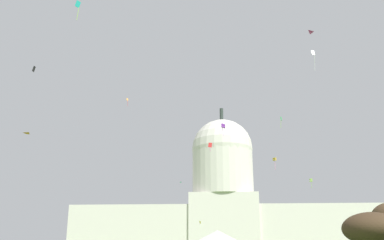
{
  "coord_description": "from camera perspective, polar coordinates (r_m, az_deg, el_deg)",
  "views": [
    {
      "loc": [
        2.16,
        -27.45,
        1.61
      ],
      "look_at": [
        -4.83,
        85.41,
        36.35
      ],
      "focal_mm": 40.55,
      "sensor_mm": 36.0,
      "label": 1
    }
  ],
  "objects": [
    {
      "name": "capitol_building",
      "position": [
        214.77,
        4.16,
        -11.35
      ],
      "size": [
        144.31,
        30.5,
        73.3
      ],
      "color": "silver",
      "rests_on": "ground_plane"
    },
    {
      "name": "tree_east_mid",
      "position": [
        89.06,
        22.56,
        -13.06
      ],
      "size": [
        11.5,
        11.79,
        8.92
      ],
      "color": "#42301E",
      "rests_on": "ground_plane"
    },
    {
      "name": "kite_orange_mid",
      "position": [
        76.46,
        -20.67,
        -1.78
      ],
      "size": [
        1.16,
        1.26,
        0.24
      ],
      "rotation": [
        0.0,
        0.0,
        1.07
      ],
      "color": "orange"
    },
    {
      "name": "kite_green_mid",
      "position": [
        108.55,
        11.63,
        0.02
      ],
      "size": [
        0.46,
        0.56,
        2.85
      ],
      "rotation": [
        0.0,
        0.0,
        0.27
      ],
      "color": "green"
    },
    {
      "name": "kite_cyan_mid",
      "position": [
        154.01,
        -1.7,
        -8.42
      ],
      "size": [
        0.86,
        1.79,
        0.43
      ],
      "rotation": [
        0.0,
        0.0,
        4.68
      ],
      "color": "#33BCDB"
    },
    {
      "name": "kite_gold_mid",
      "position": [
        101.33,
        10.8,
        -5.11
      ],
      "size": [
        0.92,
        0.93,
        2.96
      ],
      "rotation": [
        0.0,
        0.0,
        2.58
      ],
      "color": "gold"
    },
    {
      "name": "kite_magenta_high",
      "position": [
        83.79,
        15.79,
        10.89
      ],
      "size": [
        1.33,
        1.61,
        0.16
      ],
      "rotation": [
        0.0,
        0.0,
        1.2
      ],
      "color": "#D1339E"
    },
    {
      "name": "kite_red_mid",
      "position": [
        125.78,
        2.4,
        -3.35
      ],
      "size": [
        1.2,
        0.17,
        2.67
      ],
      "rotation": [
        0.0,
        0.0,
        2.36
      ],
      "color": "red"
    },
    {
      "name": "kite_yellow_low",
      "position": [
        179.94,
        1.07,
        -13.3
      ],
      "size": [
        0.53,
        0.58,
        1.06
      ],
      "rotation": [
        0.0,
        0.0,
        1.6
      ],
      "color": "yellow"
    },
    {
      "name": "kite_black_high",
      "position": [
        106.34,
        -20.08,
        6.33
      ],
      "size": [
        0.48,
        0.75,
        1.48
      ],
      "rotation": [
        0.0,
        0.0,
        0.42
      ],
      "color": "black"
    },
    {
      "name": "kite_turquoise_high",
      "position": [
        80.64,
        -14.78,
        14.31
      ],
      "size": [
        0.87,
        0.61,
        3.85
      ],
      "rotation": [
        0.0,
        0.0,
        6.28
      ],
      "color": "teal"
    },
    {
      "name": "kite_white_high",
      "position": [
        90.77,
        15.68,
        8.18
      ],
      "size": [
        0.81,
        0.55,
        4.34
      ],
      "rotation": [
        0.0,
        0.0,
        2.61
      ],
      "color": "white"
    },
    {
      "name": "kite_violet_mid",
      "position": [
        87.36,
        4.13,
        -0.79
      ],
      "size": [
        0.89,
        0.83,
        2.62
      ],
      "rotation": [
        0.0,
        0.0,
        4.58
      ],
      "color": "purple"
    },
    {
      "name": "kite_lime_mid",
      "position": [
        164.79,
        15.37,
        -7.66
      ],
      "size": [
        1.02,
        1.0,
        3.49
      ],
      "rotation": [
        0.0,
        0.0,
        4.91
      ],
      "color": "#8CD133"
    },
    {
      "name": "kite_orange_high",
      "position": [
        154.61,
        -8.49,
        2.55
      ],
      "size": [
        0.68,
        0.45,
        3.0
      ],
      "rotation": [
        0.0,
        0.0,
        2.83
      ],
      "color": "orange"
    }
  ]
}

